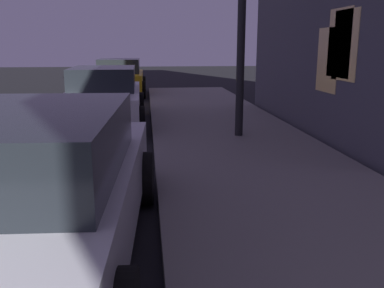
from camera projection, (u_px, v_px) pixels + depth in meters
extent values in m
cube|color=#B7B7BF|center=(33.00, 202.00, 3.81)|extent=(2.05, 4.65, 0.64)
cube|color=#1E2328|center=(24.00, 143.00, 3.57)|extent=(1.72, 2.57, 0.56)
cylinder|color=black|center=(144.00, 178.00, 5.29)|extent=(0.25, 0.67, 0.66)
cube|color=silver|center=(105.00, 102.00, 10.49)|extent=(1.77, 4.53, 0.64)
cube|color=#1E2328|center=(104.00, 79.00, 10.37)|extent=(1.53, 2.21, 0.56)
cylinder|color=black|center=(78.00, 105.00, 11.79)|extent=(0.23, 0.66, 0.66)
cylinder|color=black|center=(140.00, 104.00, 11.99)|extent=(0.23, 0.66, 0.66)
cylinder|color=black|center=(59.00, 122.00, 9.09)|extent=(0.23, 0.66, 0.66)
cylinder|color=black|center=(140.00, 121.00, 9.29)|extent=(0.23, 0.66, 0.66)
cube|color=gold|center=(120.00, 81.00, 16.84)|extent=(1.79, 4.04, 0.64)
cube|color=#1E2328|center=(119.00, 66.00, 16.67)|extent=(1.57, 2.11, 0.56)
cylinder|color=black|center=(101.00, 84.00, 18.02)|extent=(0.22, 0.66, 0.66)
cylinder|color=black|center=(143.00, 84.00, 18.20)|extent=(0.22, 0.66, 0.66)
cylinder|color=black|center=(94.00, 90.00, 15.60)|extent=(0.22, 0.66, 0.66)
cylinder|color=black|center=(143.00, 90.00, 15.78)|extent=(0.22, 0.66, 0.66)
cylinder|color=black|center=(242.00, 16.00, 8.15)|extent=(0.16, 0.16, 4.71)
cube|color=#F2D17F|center=(346.00, 45.00, 7.23)|extent=(0.06, 0.90, 1.20)
cube|color=#F2D17F|center=(328.00, 60.00, 7.96)|extent=(0.06, 0.90, 1.20)
cube|color=#F2D17F|center=(341.00, 43.00, 7.44)|extent=(0.06, 0.90, 1.20)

